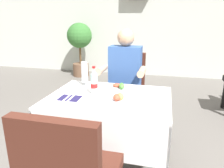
{
  "coord_description": "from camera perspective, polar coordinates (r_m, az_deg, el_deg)",
  "views": [
    {
      "loc": [
        0.46,
        -1.52,
        1.36
      ],
      "look_at": [
        0.02,
        0.23,
        0.81
      ],
      "focal_mm": 34.36,
      "sensor_mm": 36.0,
      "label": 1
    }
  ],
  "objects": [
    {
      "name": "potted_plant_corner",
      "position": [
        5.28,
        -8.59,
        11.01
      ],
      "size": [
        0.59,
        0.59,
        1.28
      ],
      "color": "brown",
      "rests_on": "ground"
    },
    {
      "name": "main_dining_table",
      "position": [
        1.88,
        -0.74,
        -8.5
      ],
      "size": [
        1.02,
        0.78,
        0.73
      ],
      "color": "white",
      "rests_on": "ground"
    },
    {
      "name": "cola_bottle_primary",
      "position": [
        1.84,
        -4.78,
        0.47
      ],
      "size": [
        0.06,
        0.06,
        0.25
      ],
      "color": "silver",
      "rests_on": "main_dining_table"
    },
    {
      "name": "back_wall",
      "position": [
        5.42,
        9.56,
        17.37
      ],
      "size": [
        11.0,
        0.12,
        2.85
      ],
      "primitive_type": "cube",
      "color": "silver",
      "rests_on": "ground"
    },
    {
      "name": "plate_far_diner",
      "position": [
        1.99,
        1.76,
        -0.97
      ],
      "size": [
        0.25,
        0.25,
        0.06
      ],
      "color": "white",
      "rests_on": "main_dining_table"
    },
    {
      "name": "seated_diner_far",
      "position": [
        2.44,
        3.26,
        1.49
      ],
      "size": [
        0.5,
        0.46,
        1.26
      ],
      "color": "#282D42",
      "rests_on": "ground"
    },
    {
      "name": "beer_glass_left",
      "position": [
        2.1,
        -7.31,
        2.72
      ],
      "size": [
        0.07,
        0.07,
        0.23
      ],
      "color": "white",
      "rests_on": "main_dining_table"
    },
    {
      "name": "chair_far_diner_seat",
      "position": [
        2.59,
        3.63,
        -1.23
      ],
      "size": [
        0.44,
        0.5,
        0.97
      ],
      "color": "#4C2319",
      "rests_on": "ground"
    },
    {
      "name": "napkin_cutlery_set",
      "position": [
        1.8,
        -11.19,
        -3.67
      ],
      "size": [
        0.17,
        0.19,
        0.01
      ],
      "color": "#231E4C",
      "rests_on": "main_dining_table"
    },
    {
      "name": "plate_near_camera",
      "position": [
        1.68,
        1.11,
        -4.32
      ],
      "size": [
        0.24,
        0.24,
        0.07
      ],
      "color": "white",
      "rests_on": "main_dining_table"
    }
  ]
}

